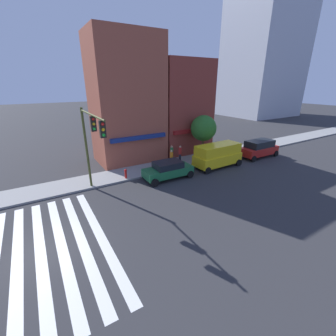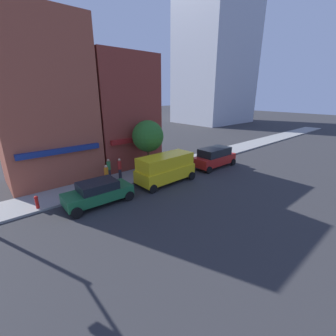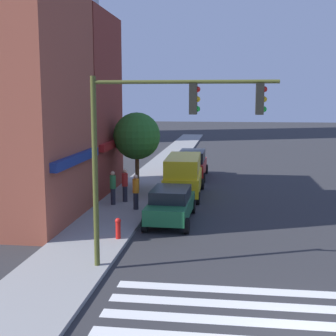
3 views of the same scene
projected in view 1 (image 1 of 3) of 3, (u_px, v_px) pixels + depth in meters
ground_plane at (40, 252)px, 11.40m from camera, size 200.00×200.00×0.00m
sidewalk_left at (34, 193)px, 17.37m from camera, size 120.00×3.00×0.15m
crosswalk_stripes at (40, 252)px, 11.40m from camera, size 6.44×10.80×0.01m
storefront_row at (152, 104)px, 24.55m from camera, size 13.23×5.30×12.62m
traffic_signal at (91, 136)px, 15.13m from camera, size 0.32×5.89×6.41m
sedan_green at (168, 170)px, 19.90m from camera, size 4.44×2.02×1.59m
van_yellow at (218, 155)px, 22.57m from camera, size 5.05×2.22×2.34m
suv_red at (259, 148)px, 25.75m from camera, size 4.71×2.12×1.94m
pedestrian_orange_vest at (171, 158)px, 22.16m from camera, size 0.32×0.32×1.77m
pedestrian_green_top at (172, 153)px, 23.72m from camera, size 0.32×0.32×1.77m
pedestrian_red_jacket at (180, 153)px, 23.70m from camera, size 0.32×0.32×1.77m
fire_hydrant at (126, 173)px, 19.74m from camera, size 0.24×0.24×0.84m
street_tree at (203, 128)px, 24.20m from camera, size 2.78×2.78×4.71m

